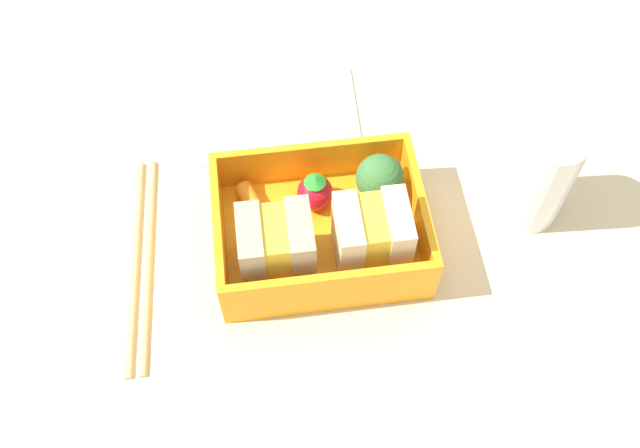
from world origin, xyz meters
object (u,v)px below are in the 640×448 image
(sandwich_center_left, at_px, (276,246))
(broccoli_floret, at_px, (380,179))
(sandwich_left, at_px, (372,236))
(drinking_glass, at_px, (539,174))
(chopstick_pair, at_px, (141,265))
(folded_napkin, at_px, (278,115))
(carrot_stick_far_left, at_px, (253,204))
(strawberry_far_left, at_px, (318,192))

(sandwich_center_left, xyz_separation_m, broccoli_floret, (-0.09, -0.05, -0.00))
(sandwich_left, xyz_separation_m, drinking_glass, (-0.14, -0.03, 0.01))
(sandwich_left, relative_size, drinking_glass, 0.62)
(chopstick_pair, bearing_deg, broccoli_floret, -170.72)
(drinking_glass, bearing_deg, sandwich_left, 14.35)
(sandwich_center_left, height_order, folded_napkin, sandwich_center_left)
(drinking_glass, bearing_deg, carrot_stick_far_left, -4.97)
(broccoli_floret, distance_m, chopstick_pair, 0.20)
(strawberry_far_left, bearing_deg, sandwich_left, 121.89)
(drinking_glass, relative_size, folded_napkin, 0.65)
(sandwich_left, bearing_deg, chopstick_pair, -6.05)
(chopstick_pair, bearing_deg, folded_napkin, -131.01)
(sandwich_left, distance_m, chopstick_pair, 0.18)
(chopstick_pair, distance_m, folded_napkin, 0.18)
(broccoli_floret, xyz_separation_m, folded_napkin, (0.07, -0.11, -0.04))
(broccoli_floret, distance_m, drinking_glass, 0.12)
(sandwich_center_left, bearing_deg, sandwich_left, 180.00)
(strawberry_far_left, relative_size, folded_napkin, 0.24)
(broccoli_floret, distance_m, carrot_stick_far_left, 0.10)
(broccoli_floret, bearing_deg, carrot_stick_far_left, -2.35)
(broccoli_floret, height_order, strawberry_far_left, broccoli_floret)
(strawberry_far_left, relative_size, chopstick_pair, 0.18)
(sandwich_left, relative_size, carrot_stick_far_left, 1.56)
(broccoli_floret, bearing_deg, folded_napkin, -56.54)
(folded_napkin, bearing_deg, broccoli_floret, 123.46)
(strawberry_far_left, height_order, chopstick_pair, strawberry_far_left)
(sandwich_center_left, relative_size, strawberry_far_left, 1.66)
(sandwich_left, relative_size, folded_napkin, 0.41)
(sandwich_center_left, bearing_deg, folded_napkin, -95.38)
(sandwich_left, height_order, sandwich_center_left, same)
(drinking_glass, xyz_separation_m, folded_napkin, (0.19, -0.12, -0.04))
(strawberry_far_left, relative_size, drinking_glass, 0.38)
(sandwich_left, bearing_deg, folded_napkin, -70.43)
(carrot_stick_far_left, xyz_separation_m, chopstick_pair, (0.09, 0.04, -0.02))
(sandwich_left, relative_size, strawberry_far_left, 1.66)
(broccoli_floret, xyz_separation_m, carrot_stick_far_left, (0.10, -0.00, -0.02))
(strawberry_far_left, distance_m, carrot_stick_far_left, 0.05)
(chopstick_pair, bearing_deg, sandwich_left, 173.95)
(strawberry_far_left, distance_m, chopstick_pair, 0.15)
(carrot_stick_far_left, height_order, chopstick_pair, carrot_stick_far_left)
(broccoli_floret, bearing_deg, strawberry_far_left, -3.78)
(sandwich_center_left, bearing_deg, chopstick_pair, -10.03)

